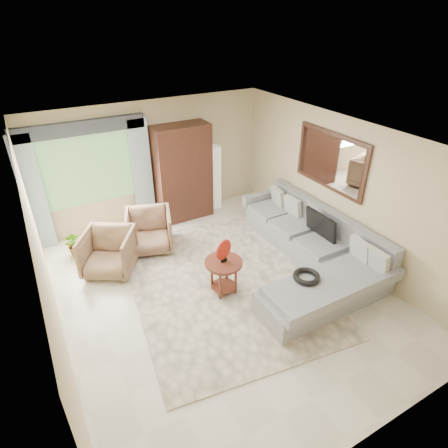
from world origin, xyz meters
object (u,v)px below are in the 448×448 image
tv_screen (321,225)px  potted_plant (77,243)px  coffee_table (224,276)px  sectional_sofa (311,252)px  armchair_right (149,231)px  armoire (183,173)px  floor_lamp (214,178)px  armchair_left (109,252)px

tv_screen → potted_plant: (-3.95, 2.33, -0.46)m
coffee_table → sectional_sofa: bearing=-4.0°
sectional_sofa → potted_plant: sectional_sofa is taller
sectional_sofa → armchair_right: 3.10m
armoire → floor_lamp: bearing=4.3°
sectional_sofa → coffee_table: 1.77m
tv_screen → armoire: (-1.50, 2.77, 0.33)m
potted_plant → tv_screen: bearing=-30.5°
armchair_left → armchair_right: bearing=53.5°
armoire → coffee_table: bearing=-100.9°
coffee_table → potted_plant: 3.02m
armoire → floor_lamp: armoire is taller
armchair_left → potted_plant: (-0.42, 0.82, -0.13)m
armchair_left → tv_screen: bearing=8.9°
coffee_table → armoire: 2.92m
tv_screen → armchair_left: bearing=156.8°
sectional_sofa → potted_plant: 4.42m
coffee_table → armchair_left: 2.13m
sectional_sofa → floor_lamp: floor_lamp is taller
armchair_left → armchair_right: (0.88, 0.35, 0.00)m
potted_plant → armchair_left: bearing=-62.8°
floor_lamp → potted_plant: bearing=-171.1°
sectional_sofa → tv_screen: size_ratio=4.68×
tv_screen → armoire: size_ratio=0.35×
tv_screen → armchair_left: 3.85m
tv_screen → armchair_right: size_ratio=0.85×
armoire → floor_lamp: 0.86m
armoire → floor_lamp: size_ratio=1.40×
coffee_table → floor_lamp: 3.16m
tv_screen → potted_plant: tv_screen is taller
armchair_left → armoire: (2.03, 1.26, 0.65)m
tv_screen → armoire: 3.17m
floor_lamp → armoire: bearing=-175.7°
coffee_table → floor_lamp: bearing=64.8°
coffee_table → armchair_right: size_ratio=0.71×
coffee_table → floor_lamp: size_ratio=0.41×
armoire → tv_screen: bearing=-61.6°
armchair_right → floor_lamp: (1.95, 0.98, 0.35)m
tv_screen → armchair_left: size_ratio=0.85×
sectional_sofa → armoire: bearing=113.1°
armchair_left → potted_plant: 0.93m
sectional_sofa → armchair_left: 3.65m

